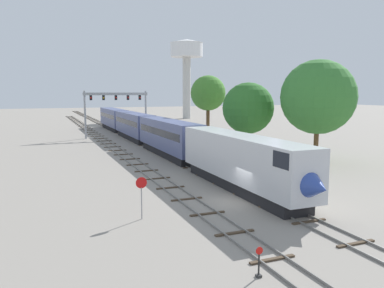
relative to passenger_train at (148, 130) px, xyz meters
The scene contains 11 objects.
ground_plane 33.29m from the passenger_train, 93.45° to the right, with size 400.00×400.00×0.00m, color gray.
track_main 26.99m from the passenger_train, 90.00° to the left, with size 2.60×200.00×0.16m.
track_near 9.16m from the passenger_train, 128.68° to the left, with size 2.60×160.00×0.16m.
passenger_train is the anchor object (origin of this frame).
signal_gantry 14.68m from the passenger_train, 99.14° to the left, with size 12.10×0.49×8.82m.
water_tower 69.26m from the passenger_train, 63.50° to the left, with size 10.63×10.63×25.64m.
switch_stand 45.02m from the passenger_train, 99.08° to the right, with size 0.36×0.24×1.46m.
stop_sign 35.84m from the passenger_train, 106.20° to the right, with size 0.76×0.08×2.88m.
trackside_tree_left 11.17m from the passenger_train, 16.50° to the right, with size 5.58×5.58×11.18m.
trackside_tree_mid 27.11m from the passenger_train, 57.03° to the right, with size 8.74×8.74×12.30m.
trackside_tree_right 18.26m from the passenger_train, 59.04° to the right, with size 6.64×6.64×9.77m.
Camera 1 is at (-14.20, -25.60, 8.42)m, focal length 35.92 mm.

